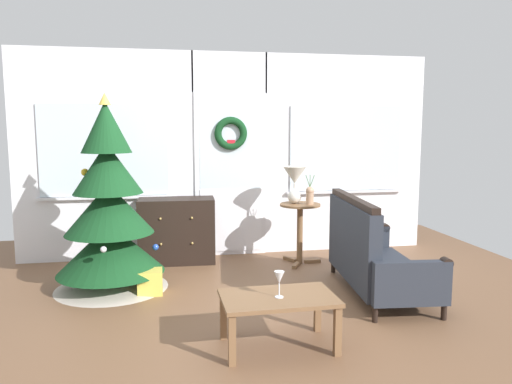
{
  "coord_description": "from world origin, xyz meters",
  "views": [
    {
      "loc": [
        -0.81,
        -4.09,
        1.62
      ],
      "look_at": [
        0.05,
        0.55,
        1.0
      ],
      "focal_mm": 34.48,
      "sensor_mm": 36.0,
      "label": 1
    }
  ],
  "objects": [
    {
      "name": "ground_plane",
      "position": [
        0.0,
        0.0,
        0.0
      ],
      "size": [
        6.76,
        6.76,
        0.0
      ],
      "primitive_type": "plane",
      "color": "brown"
    },
    {
      "name": "back_wall_with_door",
      "position": [
        0.0,
        2.08,
        1.28
      ],
      "size": [
        5.2,
        0.19,
        2.55
      ],
      "color": "white",
      "rests_on": "ground"
    },
    {
      "name": "christmas_tree",
      "position": [
        -1.37,
        0.93,
        0.73
      ],
      "size": [
        1.13,
        1.13,
        1.96
      ],
      "color": "#4C331E",
      "rests_on": "ground"
    },
    {
      "name": "dresser_cabinet",
      "position": [
        -0.69,
        1.79,
        0.39
      ],
      "size": [
        0.92,
        0.47,
        0.78
      ],
      "color": "black",
      "rests_on": "ground"
    },
    {
      "name": "settee_sofa",
      "position": [
        1.15,
        0.3,
        0.38
      ],
      "size": [
        0.85,
        1.62,
        0.96
      ],
      "color": "black",
      "rests_on": "ground"
    },
    {
      "name": "side_table",
      "position": [
        0.75,
        1.45,
        0.51
      ],
      "size": [
        0.5,
        0.48,
        0.73
      ],
      "color": "brown",
      "rests_on": "ground"
    },
    {
      "name": "table_lamp",
      "position": [
        0.69,
        1.49,
        1.01
      ],
      "size": [
        0.28,
        0.28,
        0.44
      ],
      "color": "silver",
      "rests_on": "side_table"
    },
    {
      "name": "flower_vase",
      "position": [
        0.85,
        1.39,
        0.84
      ],
      "size": [
        0.11,
        0.1,
        0.35
      ],
      "color": "tan",
      "rests_on": "side_table"
    },
    {
      "name": "coffee_table",
      "position": [
        -0.02,
        -0.71,
        0.33
      ],
      "size": [
        0.85,
        0.54,
        0.39
      ],
      "color": "brown",
      "rests_on": "ground"
    },
    {
      "name": "wine_glass",
      "position": [
        -0.02,
        -0.74,
        0.53
      ],
      "size": [
        0.08,
        0.08,
        0.2
      ],
      "color": "silver",
      "rests_on": "coffee_table"
    },
    {
      "name": "gift_box",
      "position": [
        -0.98,
        0.67,
        0.12
      ],
      "size": [
        0.24,
        0.21,
        0.24
      ],
      "primitive_type": "cube",
      "color": "#D8C64C",
      "rests_on": "ground"
    }
  ]
}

